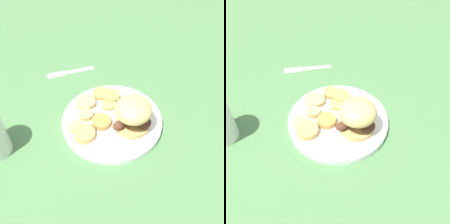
% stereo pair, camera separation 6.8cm
% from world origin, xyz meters
% --- Properties ---
extents(ground_plane, '(4.00, 4.00, 0.00)m').
position_xyz_m(ground_plane, '(0.00, 0.00, 0.00)').
color(ground_plane, '#4C7A47').
extents(dinner_plate, '(0.27, 0.27, 0.02)m').
position_xyz_m(dinner_plate, '(0.00, 0.00, 0.01)').
color(dinner_plate, white).
rests_on(dinner_plate, ground_plane).
extents(sandwich, '(0.11, 0.10, 0.09)m').
position_xyz_m(sandwich, '(0.01, -0.06, 0.07)').
color(sandwich, tan).
rests_on(sandwich, dinner_plate).
extents(potato_round_0, '(0.04, 0.04, 0.01)m').
position_xyz_m(potato_round_0, '(-0.03, 0.06, 0.03)').
color(potato_round_0, '#DBB766').
rests_on(potato_round_0, dinner_plate).
extents(potato_round_1, '(0.05, 0.05, 0.01)m').
position_xyz_m(potato_round_1, '(0.06, 0.05, 0.03)').
color(potato_round_1, tan).
rests_on(potato_round_1, dinner_plate).
extents(potato_round_2, '(0.04, 0.04, 0.01)m').
position_xyz_m(potato_round_2, '(0.03, 0.04, 0.02)').
color(potato_round_2, tan).
rests_on(potato_round_2, dinner_plate).
extents(potato_round_3, '(0.04, 0.04, 0.01)m').
position_xyz_m(potato_round_3, '(-0.08, 0.05, 0.03)').
color(potato_round_3, '#DBB766').
rests_on(potato_round_3, dinner_plate).
extents(potato_round_4, '(0.05, 0.05, 0.01)m').
position_xyz_m(potato_round_4, '(-0.03, 0.01, 0.03)').
color(potato_round_4, '#BC8942').
rests_on(potato_round_4, dinner_plate).
extents(potato_round_5, '(0.06, 0.06, 0.02)m').
position_xyz_m(potato_round_5, '(-0.09, 0.02, 0.03)').
color(potato_round_5, tan).
rests_on(potato_round_5, dinner_plate).
extents(potato_round_6, '(0.06, 0.06, 0.01)m').
position_xyz_m(potato_round_6, '(-0.00, 0.09, 0.03)').
color(potato_round_6, '#DBB766').
rests_on(potato_round_6, dinner_plate).
extents(potato_round_7, '(0.05, 0.05, 0.01)m').
position_xyz_m(potato_round_7, '(0.06, 0.08, 0.02)').
color(potato_round_7, tan).
rests_on(potato_round_7, dinner_plate).
extents(fork, '(0.14, 0.11, 0.00)m').
position_xyz_m(fork, '(0.10, 0.24, 0.00)').
color(fork, silver).
rests_on(fork, ground_plane).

